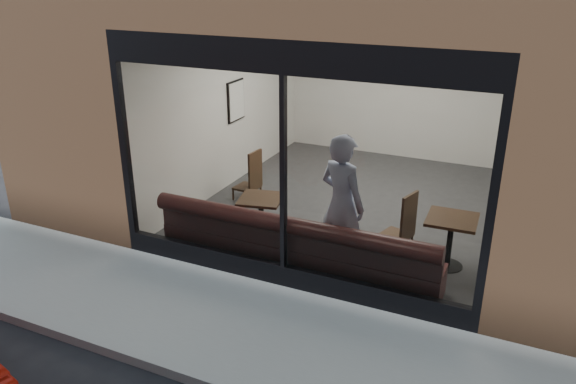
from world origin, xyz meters
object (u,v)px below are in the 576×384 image
at_px(person, 342,204).
at_px(cafe_chair_right, 395,235).
at_px(cafe_chair_left, 247,187).
at_px(cafe_table_left, 261,199).
at_px(cafe_table_right, 452,219).
at_px(banquette, 296,257).

distance_m(person, cafe_chair_right, 1.28).
bearing_deg(cafe_chair_left, cafe_table_left, 131.63).
bearing_deg(cafe_table_right, person, -153.67).
distance_m(person, cafe_table_left, 1.39).
relative_size(person, cafe_chair_right, 4.86).
bearing_deg(cafe_table_left, person, -9.54).
height_order(person, cafe_table_right, person).
distance_m(cafe_table_right, cafe_chair_left, 3.90).
height_order(banquette, person, person).
distance_m(person, cafe_table_right, 1.54).
bearing_deg(banquette, cafe_table_left, 146.10).
bearing_deg(cafe_chair_right, cafe_table_left, 35.20).
bearing_deg(cafe_chair_left, banquette, 138.93).
height_order(cafe_table_left, cafe_table_right, cafe_table_right).
height_order(banquette, cafe_table_right, cafe_table_right).
height_order(banquette, cafe_chair_right, banquette).
distance_m(banquette, cafe_table_left, 1.11).
height_order(cafe_table_right, cafe_chair_left, cafe_table_right).
bearing_deg(cafe_table_right, cafe_chair_left, 165.29).
relative_size(banquette, cafe_table_right, 5.96).
height_order(person, cafe_chair_right, person).
relative_size(cafe_table_left, cafe_chair_left, 1.57).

